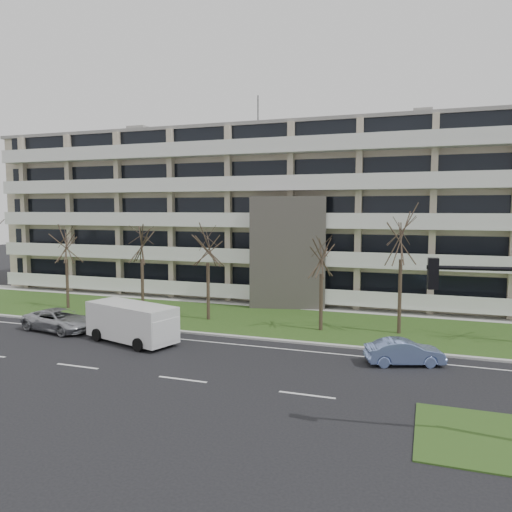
% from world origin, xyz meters
% --- Properties ---
extents(ground, '(160.00, 160.00, 0.00)m').
position_xyz_m(ground, '(0.00, 0.00, 0.00)').
color(ground, black).
rests_on(ground, ground).
extents(grass_verge, '(90.00, 10.00, 0.06)m').
position_xyz_m(grass_verge, '(0.00, 13.00, 0.03)').
color(grass_verge, '#254717').
rests_on(grass_verge, ground).
extents(curb, '(90.00, 0.35, 0.12)m').
position_xyz_m(curb, '(0.00, 8.00, 0.06)').
color(curb, '#B2B2AD').
rests_on(curb, ground).
extents(sidewalk, '(90.00, 2.00, 0.08)m').
position_xyz_m(sidewalk, '(0.00, 18.50, 0.04)').
color(sidewalk, '#B2B2AD').
rests_on(sidewalk, ground).
extents(lane_edge_line, '(90.00, 0.12, 0.01)m').
position_xyz_m(lane_edge_line, '(0.00, 6.50, 0.01)').
color(lane_edge_line, white).
rests_on(lane_edge_line, ground).
extents(apartment_building, '(60.50, 15.10, 18.75)m').
position_xyz_m(apartment_building, '(-0.01, 25.32, 7.61)').
color(apartment_building, tan).
rests_on(apartment_building, ground).
extents(silver_pickup, '(5.47, 3.19, 1.43)m').
position_xyz_m(silver_pickup, '(-12.07, 5.79, 0.72)').
color(silver_pickup, '#A8ABB0').
rests_on(silver_pickup, ground).
extents(blue_sedan, '(4.21, 2.63, 1.31)m').
position_xyz_m(blue_sedan, '(9.76, 5.80, 0.66)').
color(blue_sedan, '#7F99DC').
rests_on(blue_sedan, ground).
extents(white_van, '(6.35, 3.85, 2.32)m').
position_xyz_m(white_van, '(-5.91, 4.93, 1.39)').
color(white_van, white).
rests_on(white_van, ground).
extents(tree_1, '(3.56, 3.56, 7.11)m').
position_xyz_m(tree_1, '(-16.55, 11.99, 5.53)').
color(tree_1, '#382B21').
rests_on(tree_1, ground).
extents(tree_2, '(3.82, 3.82, 7.63)m').
position_xyz_m(tree_2, '(-9.44, 11.74, 5.93)').
color(tree_2, '#382B21').
rests_on(tree_2, ground).
extents(tree_3, '(3.72, 3.72, 7.44)m').
position_xyz_m(tree_3, '(-4.12, 11.91, 5.78)').
color(tree_3, '#382B21').
rests_on(tree_3, ground).
extents(tree_4, '(3.38, 3.38, 6.77)m').
position_xyz_m(tree_4, '(4.21, 11.45, 5.26)').
color(tree_4, '#382B21').
rests_on(tree_4, ground).
extents(tree_5, '(4.31, 4.31, 8.62)m').
position_xyz_m(tree_5, '(9.13, 12.25, 6.71)').
color(tree_5, '#382B21').
rests_on(tree_5, ground).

